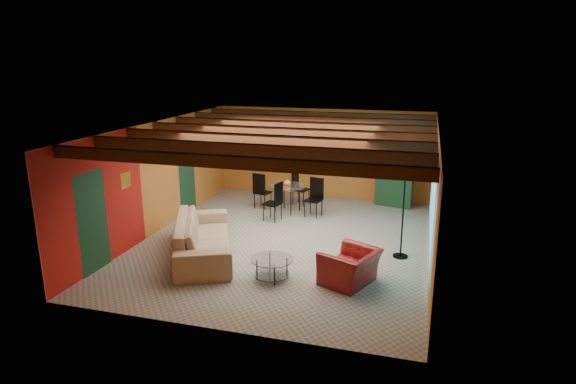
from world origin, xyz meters
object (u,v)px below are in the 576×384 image
(sofa, at_px, (203,237))
(dining_table, at_px, (287,194))
(floor_lamp, at_px, (403,213))
(potted_plant, at_px, (397,136))
(coffee_table, at_px, (272,269))
(armchair, at_px, (350,267))
(armoire, at_px, (394,175))
(vase, at_px, (287,172))

(sofa, bearing_deg, dining_table, -39.45)
(floor_lamp, xyz_separation_m, potted_plant, (-0.45, 3.90, 1.04))
(sofa, xyz_separation_m, coffee_table, (1.79, -0.72, -0.21))
(sofa, bearing_deg, potted_plant, -61.28)
(dining_table, distance_m, floor_lamp, 4.04)
(armchair, xyz_separation_m, dining_table, (-2.37, 3.95, 0.19))
(dining_table, height_order, armoire, armoire)
(armchair, distance_m, dining_table, 4.61)
(potted_plant, xyz_separation_m, vase, (-2.78, -1.52, -0.88))
(sofa, xyz_separation_m, potted_plant, (3.69, 4.98, 1.61))
(dining_table, xyz_separation_m, armoire, (2.78, 1.52, 0.37))
(coffee_table, xyz_separation_m, potted_plant, (1.90, 5.70, 1.82))
(coffee_table, relative_size, potted_plant, 1.74)
(sofa, relative_size, floor_lamp, 1.46)
(sofa, distance_m, armchair, 3.31)
(armoire, height_order, vase, armoire)
(dining_table, distance_m, potted_plant, 3.51)
(coffee_table, xyz_separation_m, floor_lamp, (2.35, 1.80, 0.78))
(floor_lamp, height_order, vase, floor_lamp)
(armchair, relative_size, armoire, 0.57)
(dining_table, bearing_deg, coffee_table, -78.02)
(armoire, bearing_deg, potted_plant, 0.00)
(coffee_table, height_order, dining_table, dining_table)
(floor_lamp, relative_size, potted_plant, 4.17)
(armchair, xyz_separation_m, coffee_table, (-1.48, -0.23, -0.12))
(armoire, distance_m, potted_plant, 1.13)
(armchair, bearing_deg, vase, -125.97)
(armchair, relative_size, potted_plant, 2.15)
(coffee_table, bearing_deg, vase, 101.98)
(dining_table, xyz_separation_m, potted_plant, (2.78, 1.52, 1.50))
(dining_table, xyz_separation_m, floor_lamp, (3.23, -2.37, 0.47))
(dining_table, bearing_deg, vase, 0.00)
(potted_plant, height_order, vase, potted_plant)
(dining_table, bearing_deg, sofa, -104.68)
(armoire, height_order, potted_plant, potted_plant)
(dining_table, distance_m, vase, 0.62)
(floor_lamp, bearing_deg, sofa, -165.30)
(sofa, xyz_separation_m, armchair, (3.28, -0.49, -0.09))
(armchair, bearing_deg, sofa, -75.39)
(floor_lamp, bearing_deg, dining_table, 143.70)
(armchair, bearing_deg, armoire, -161.27)
(potted_plant, bearing_deg, dining_table, -151.28)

